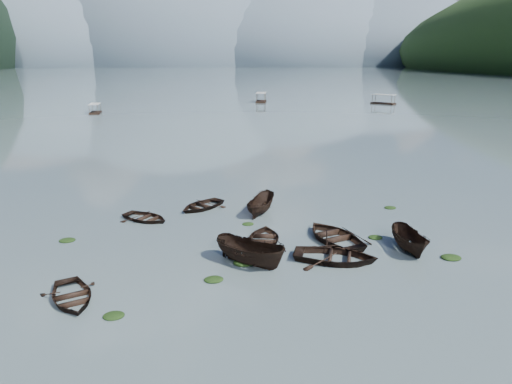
{
  "coord_description": "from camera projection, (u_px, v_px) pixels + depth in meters",
  "views": [
    {
      "loc": [
        -3.46,
        -20.29,
        11.5
      ],
      "look_at": [
        0.0,
        12.0,
        2.0
      ],
      "focal_mm": 32.0,
      "sensor_mm": 36.0,
      "label": 1
    }
  ],
  "objects": [
    {
      "name": "pontoon_centre",
      "position": [
        261.0,
        102.0,
        125.87
      ],
      "size": [
        3.81,
        6.88,
        2.49
      ],
      "primitive_type": null,
      "rotation": [
        0.0,
        0.0,
        -0.18
      ],
      "color": "black",
      "rests_on": "ground"
    },
    {
      "name": "rowboat_2",
      "position": [
        250.0,
        264.0,
        26.53
      ],
      "size": [
        4.71,
        4.38,
        1.81
      ],
      "primitive_type": "imported",
      "rotation": [
        0.0,
        0.0,
        0.86
      ],
      "color": "black",
      "rests_on": "ground"
    },
    {
      "name": "rowboat_7",
      "position": [
        202.0,
        208.0,
        36.52
      ],
      "size": [
        4.93,
        4.9,
        0.84
      ],
      "primitive_type": "imported",
      "rotation": [
        0.0,
        0.0,
        5.48
      ],
      "color": "black",
      "rests_on": "ground"
    },
    {
      "name": "rowboat_0",
      "position": [
        72.0,
        300.0,
        22.61
      ],
      "size": [
        4.15,
        4.74,
        0.82
      ],
      "primitive_type": "imported",
      "rotation": [
        0.0,
        0.0,
        0.41
      ],
      "color": "black",
      "rests_on": "ground"
    },
    {
      "name": "haze_mtn_b",
      "position": [
        176.0,
        65.0,
        875.72
      ],
      "size": [
        520.0,
        520.0,
        340.0
      ],
      "primitive_type": "ellipsoid",
      "color": "#475666",
      "rests_on": "ground"
    },
    {
      "name": "weed_clump_1",
      "position": [
        214.0,
        280.0,
        24.61
      ],
      "size": [
        1.06,
        0.85,
        0.23
      ],
      "primitive_type": "ellipsoid",
      "color": "black",
      "rests_on": "ground"
    },
    {
      "name": "weed_clump_3",
      "position": [
        375.0,
        238.0,
        30.44
      ],
      "size": [
        0.96,
        0.81,
        0.21
      ],
      "primitive_type": "ellipsoid",
      "color": "black",
      "rests_on": "ground"
    },
    {
      "name": "pontoon_right",
      "position": [
        383.0,
        104.0,
        120.99
      ],
      "size": [
        6.24,
        6.2,
        2.38
      ],
      "primitive_type": null,
      "rotation": [
        0.0,
        0.0,
        0.79
      ],
      "color": "black",
      "rests_on": "ground"
    },
    {
      "name": "rowboat_4",
      "position": [
        335.0,
        261.0,
        26.95
      ],
      "size": [
        5.79,
        4.91,
        1.02
      ],
      "primitive_type": "imported",
      "rotation": [
        0.0,
        0.0,
        1.24
      ],
      "color": "black",
      "rests_on": "ground"
    },
    {
      "name": "rowboat_8",
      "position": [
        260.0,
        213.0,
        35.44
      ],
      "size": [
        3.17,
        4.35,
        1.58
      ],
      "primitive_type": "imported",
      "rotation": [
        0.0,
        0.0,
        2.69
      ],
      "color": "black",
      "rests_on": "ground"
    },
    {
      "name": "rowboat_1",
      "position": [
        264.0,
        242.0,
        29.74
      ],
      "size": [
        3.78,
        4.75,
        0.88
      ],
      "primitive_type": "imported",
      "rotation": [
        0.0,
        0.0,
        2.95
      ],
      "color": "black",
      "rests_on": "ground"
    },
    {
      "name": "haze_mtn_d",
      "position": [
        367.0,
        65.0,
        914.55
      ],
      "size": [
        520.0,
        520.0,
        220.0
      ],
      "primitive_type": "ellipsoid",
      "color": "#475666",
      "rests_on": "ground"
    },
    {
      "name": "rowboat_5",
      "position": [
        409.0,
        250.0,
        28.48
      ],
      "size": [
        1.64,
        4.14,
        1.58
      ],
      "primitive_type": "imported",
      "rotation": [
        0.0,
        0.0,
        -0.03
      ],
      "color": "black",
      "rests_on": "ground"
    },
    {
      "name": "weed_clump_6",
      "position": [
        248.0,
        224.0,
        32.93
      ],
      "size": [
        0.85,
        0.71,
        0.18
      ],
      "primitive_type": "ellipsoid",
      "color": "black",
      "rests_on": "ground"
    },
    {
      "name": "weed_clump_2",
      "position": [
        244.0,
        264.0,
        26.6
      ],
      "size": [
        1.28,
        1.03,
        0.28
      ],
      "primitive_type": "ellipsoid",
      "color": "black",
      "rests_on": "ground"
    },
    {
      "name": "pontoon_left",
      "position": [
        96.0,
        113.0,
        100.18
      ],
      "size": [
        2.66,
        5.42,
        2.01
      ],
      "primitive_type": null,
      "rotation": [
        0.0,
        0.0,
        0.09
      ],
      "color": "black",
      "rests_on": "ground"
    },
    {
      "name": "haze_mtn_c",
      "position": [
        279.0,
        65.0,
        896.16
      ],
      "size": [
        520.0,
        520.0,
        260.0
      ],
      "primitive_type": "ellipsoid",
      "color": "#475666",
      "rests_on": "ground"
    },
    {
      "name": "weed_clump_7",
      "position": [
        390.0,
        208.0,
        36.51
      ],
      "size": [
        0.96,
        0.77,
        0.21
      ],
      "primitive_type": "ellipsoid",
      "color": "black",
      "rests_on": "ground"
    },
    {
      "name": "weed_clump_0",
      "position": [
        114.0,
        317.0,
        21.15
      ],
      "size": [
        1.01,
        0.82,
        0.22
      ],
      "primitive_type": "ellipsoid",
      "color": "black",
      "rests_on": "ground"
    },
    {
      "name": "rowboat_6",
      "position": [
        146.0,
        220.0,
        33.82
      ],
      "size": [
        4.68,
        4.43,
        0.79
      ],
      "primitive_type": "imported",
      "rotation": [
        0.0,
        0.0,
        0.95
      ],
      "color": "black",
      "rests_on": "ground"
    },
    {
      "name": "ground_plane",
      "position": [
        281.0,
        297.0,
        22.94
      ],
      "size": [
        2400.0,
        2400.0,
        0.0
      ],
      "primitive_type": "plane",
      "color": "#4E5F62"
    },
    {
      "name": "weed_clump_4",
      "position": [
        451.0,
        258.0,
        27.32
      ],
      "size": [
        1.22,
        0.97,
        0.25
      ],
      "primitive_type": "ellipsoid",
      "color": "black",
      "rests_on": "ground"
    },
    {
      "name": "rowboat_3",
      "position": [
        334.0,
        240.0,
        30.05
      ],
      "size": [
        5.1,
        5.96,
        1.04
      ],
      "primitive_type": "imported",
      "rotation": [
        0.0,
        0.0,
        3.49
      ],
      "color": "black",
      "rests_on": "ground"
    },
    {
      "name": "weed_clump_5",
      "position": [
        67.0,
        241.0,
        29.94
      ],
      "size": [
        1.06,
        0.85,
        0.22
      ],
      "primitive_type": "ellipsoid",
      "color": "black",
      "rests_on": "ground"
    },
    {
      "name": "haze_mtn_a",
      "position": [
        68.0,
        65.0,
        855.28
      ],
      "size": [
        520.0,
        520.0,
        280.0
      ],
      "primitive_type": "ellipsoid",
      "color": "#475666",
      "rests_on": "ground"
    }
  ]
}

